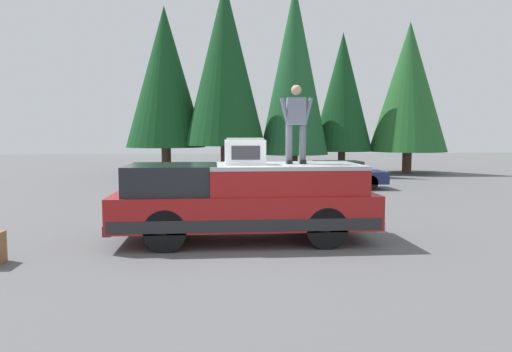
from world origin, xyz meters
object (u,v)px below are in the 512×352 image
(compressor_unit, at_px, (245,151))
(person_on_truck_bed, at_px, (296,122))
(pickup_truck, at_px, (244,200))
(parked_car_navy, at_px, (336,175))

(compressor_unit, height_order, person_on_truck_bed, person_on_truck_bed)
(pickup_truck, bearing_deg, person_on_truck_bed, -85.44)
(person_on_truck_bed, distance_m, parked_car_navy, 9.99)
(compressor_unit, relative_size, person_on_truck_bed, 0.50)
(pickup_truck, distance_m, compressor_unit, 1.06)
(person_on_truck_bed, bearing_deg, compressor_unit, 98.07)
(compressor_unit, bearing_deg, person_on_truck_bed, -81.93)
(person_on_truck_bed, xyz_separation_m, parked_car_navy, (9.22, -3.28, -1.97))
(pickup_truck, height_order, parked_car_navy, pickup_truck)
(compressor_unit, distance_m, person_on_truck_bed, 1.29)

